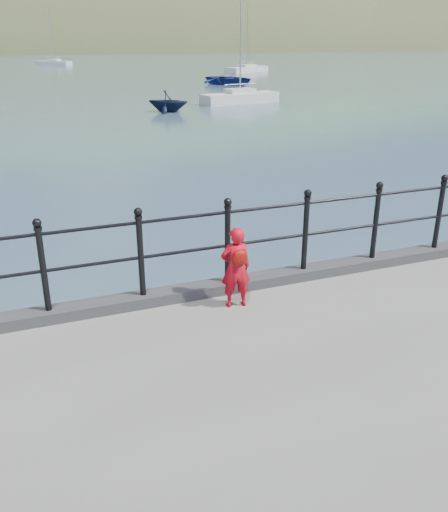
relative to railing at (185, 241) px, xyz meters
name	(u,v)px	position (x,y,z in m)	size (l,w,h in m)	color
ground	(185,354)	(0.00, 0.15, -1.82)	(600.00, 600.00, 0.00)	#2D4251
kerb	(187,292)	(0.00, 0.00, -0.75)	(60.00, 0.30, 0.15)	#28282B
railing	(185,241)	(0.00, 0.00, 0.00)	(18.11, 0.11, 1.20)	black
far_shore	(106,104)	(38.34, 239.56, -24.39)	(830.00, 200.00, 156.00)	#333A21
child	(236,267)	(0.53, -0.47, -0.27)	(0.43, 0.34, 1.09)	red
launch_blue	(230,79)	(18.60, 45.00, -1.29)	(3.67, 5.14, 1.07)	navy
launch_navy	(168,101)	(7.31, 26.98, -1.16)	(2.17, 2.52, 1.33)	black
sailboat_near	(240,98)	(13.28, 29.73, -1.48)	(5.90, 2.65, 7.92)	beige
sailboat_far	(247,70)	(28.18, 62.80, -1.48)	(7.05, 5.12, 9.93)	silver
sailboat_deep	(54,63)	(6.11, 91.66, -1.48)	(5.56, 5.25, 8.75)	silver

